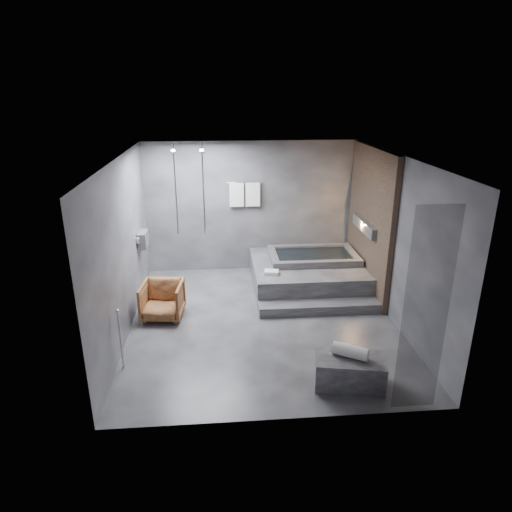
{
  "coord_description": "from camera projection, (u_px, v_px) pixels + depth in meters",
  "views": [
    {
      "loc": [
        -0.72,
        -7.0,
        3.81
      ],
      "look_at": [
        -0.09,
        0.3,
        1.1
      ],
      "focal_mm": 32.0,
      "sensor_mm": 36.0,
      "label": 1
    }
  ],
  "objects": [
    {
      "name": "tub_deck",
      "position": [
        307.0,
        274.0,
        9.27
      ],
      "size": [
        2.2,
        2.0,
        0.5
      ],
      "primitive_type": "cube",
      "color": "#323234",
      "rests_on": "ground"
    },
    {
      "name": "rolled_towel",
      "position": [
        350.0,
        351.0,
        6.1
      ],
      "size": [
        0.5,
        0.4,
        0.17
      ],
      "primitive_type": "cylinder",
      "rotation": [
        0.0,
        1.57,
        -0.55
      ],
      "color": "white",
      "rests_on": "concrete_bench"
    },
    {
      "name": "deck_towel",
      "position": [
        271.0,
        272.0,
        8.61
      ],
      "size": [
        0.29,
        0.24,
        0.07
      ],
      "primitive_type": "cube",
      "rotation": [
        0.0,
        0.0,
        -0.19
      ],
      "color": "silver",
      "rests_on": "tub_deck"
    },
    {
      "name": "driftwood_chair",
      "position": [
        162.0,
        300.0,
        7.96
      ],
      "size": [
        0.76,
        0.78,
        0.65
      ],
      "primitive_type": "imported",
      "rotation": [
        0.0,
        0.0,
        -0.11
      ],
      "color": "#4C2713",
      "rests_on": "ground"
    },
    {
      "name": "room",
      "position": [
        285.0,
        221.0,
        7.58
      ],
      "size": [
        5.0,
        5.04,
        2.82
      ],
      "color": "#2D2D2F",
      "rests_on": "ground"
    },
    {
      "name": "tub_step",
      "position": [
        319.0,
        307.0,
        8.23
      ],
      "size": [
        2.2,
        0.36,
        0.18
      ],
      "primitive_type": "cube",
      "color": "#323234",
      "rests_on": "ground"
    },
    {
      "name": "concrete_bench",
      "position": [
        349.0,
        372.0,
        6.16
      ],
      "size": [
        1.0,
        0.67,
        0.41
      ],
      "primitive_type": "cube",
      "rotation": [
        0.0,
        0.0,
        -0.19
      ],
      "color": "#2F2F32",
      "rests_on": "ground"
    }
  ]
}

